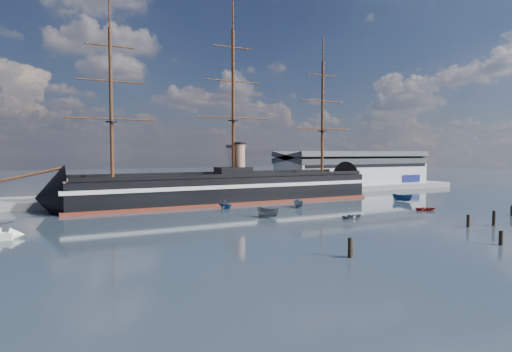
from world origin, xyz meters
name	(u,v)px	position (x,y,z in m)	size (l,w,h in m)	color
ground	(281,209)	(0.00, 40.00, 0.00)	(600.00, 600.00, 0.00)	#1E2B36
quay	(251,195)	(10.00, 76.00, 0.00)	(180.00, 18.00, 2.00)	slate
warehouse	(352,169)	(58.00, 80.00, 7.98)	(63.00, 21.00, 11.60)	#B7BABC
quay_tower	(236,167)	(3.00, 73.00, 9.75)	(5.00, 5.00, 15.00)	silver
warship	(222,189)	(-7.77, 60.00, 4.04)	(112.89, 16.40, 53.94)	black
motorboat_a	(268,217)	(-9.78, 29.25, 0.00)	(7.07, 2.59, 2.83)	slate
motorboat_b	(353,218)	(6.12, 19.34, 0.00)	(3.17, 1.27, 1.48)	slate
motorboat_c	(299,207)	(6.08, 40.64, 0.00)	(6.34, 2.32, 2.53)	slate
motorboat_d	(226,208)	(-11.84, 48.00, 0.00)	(6.64, 2.88, 2.44)	navy
motorboat_e	(426,211)	(30.70, 20.58, 0.00)	(2.97, 1.19, 1.39)	maroon
motorboat_f	(402,201)	(40.81, 37.71, 0.00)	(7.09, 2.60, 2.84)	navy
piling_near_left	(350,257)	(-17.87, -7.88, 0.00)	(0.64, 0.64, 3.47)	black
piling_near_mid	(501,245)	(8.34, -12.73, 0.00)	(0.64, 0.64, 2.96)	black
piling_near_right	(494,226)	(24.30, -1.24, 0.00)	(0.64, 0.64, 3.73)	black
piling_far_right	(512,216)	(40.62, 5.03, 0.00)	(0.64, 0.64, 3.08)	black
piling_extra	(468,227)	(18.61, 0.28, 0.00)	(0.64, 0.64, 3.11)	black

